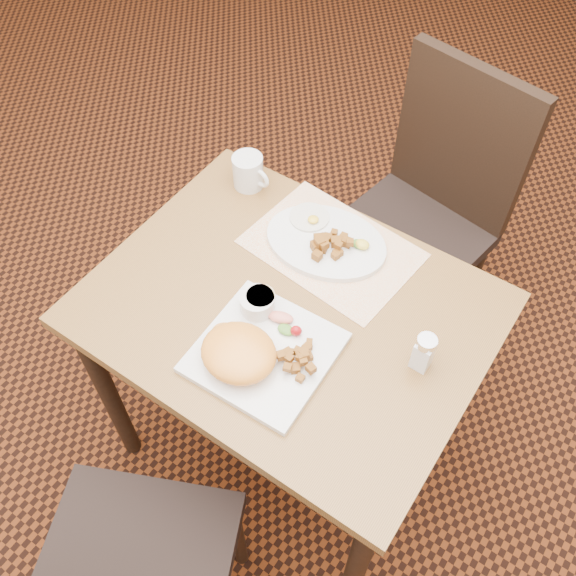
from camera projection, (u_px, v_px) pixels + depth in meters
The scene contains 15 objects.
ground at pixel (288, 439), 2.08m from camera, with size 8.00×8.00×0.00m, color black.
table at pixel (288, 332), 1.57m from camera, with size 0.90×0.70×0.75m.
chair_far at pixel (428, 205), 1.96m from camera, with size 0.49×0.49×0.97m.
placemat at pixel (332, 248), 1.58m from camera, with size 0.40×0.28×0.00m, color white.
plate_square at pixel (265, 352), 1.39m from camera, with size 0.28×0.28×0.02m, color silver.
plate_oval at pixel (326, 242), 1.58m from camera, with size 0.30×0.23×0.02m, color silver, non-canonical shape.
hollandaise_mound at pixel (238, 353), 1.35m from camera, with size 0.18×0.15×0.06m.
ramekin at pixel (257, 302), 1.44m from camera, with size 0.08×0.08×0.04m.
garnish_sq at pixel (285, 323), 1.42m from camera, with size 0.10×0.06×0.03m.
fried_egg at pixel (310, 217), 1.61m from camera, with size 0.10×0.10×0.02m.
garnish_ov at pixel (361, 244), 1.55m from camera, with size 0.05×0.03×0.02m.
salt_shaker at pixel (424, 352), 1.34m from camera, with size 0.04×0.04×0.10m.
coffee_mug at pixel (249, 172), 1.68m from camera, with size 0.11×0.08×0.09m.
home_fries_sq at pixel (299, 357), 1.36m from camera, with size 0.09×0.10×0.03m.
home_fries_ov at pixel (328, 244), 1.55m from camera, with size 0.10×0.11×0.04m.
Camera 1 is at (0.48, -0.71, 1.96)m, focal length 40.00 mm.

